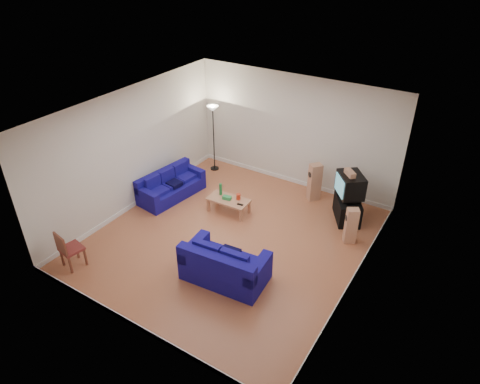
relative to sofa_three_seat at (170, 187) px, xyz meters
The scene contains 16 objects.
room 2.90m from the sofa_three_seat, 16.60° to the right, with size 6.01×6.51×3.21m.
sofa_three_seat is the anchor object (origin of this frame).
sofa_loveseat 3.75m from the sofa_three_seat, 32.73° to the right, with size 1.82×1.12×0.87m.
coffee_table 1.83m from the sofa_three_seat, ahead, with size 1.11×0.58×0.40m.
bottle 1.57m from the sofa_three_seat, ahead, with size 0.08×0.08×0.33m, color #197233.
tissue_box 1.81m from the sofa_three_seat, ahead, with size 0.22×0.12×0.09m, color green.
red_canister 2.08m from the sofa_three_seat, ahead, with size 0.11×0.11×0.15m, color red.
remote 2.23m from the sofa_three_seat, ahead, with size 0.16×0.05×0.02m, color black.
tv_stand 4.81m from the sofa_three_seat, 18.45° to the left, with size 0.98×0.54×0.60m, color black.
av_receiver 4.86m from the sofa_three_seat, 18.39° to the left, with size 0.46×0.37×0.11m, color black.
television 4.84m from the sofa_three_seat, 18.77° to the left, with size 0.89×0.92×0.57m.
centre_speaker 4.86m from the sofa_three_seat, 18.26° to the left, with size 0.37×0.15×0.13m, color tan.
speaker_left 3.97m from the sofa_three_seat, 29.53° to the left, with size 0.39×0.40×1.07m.
speaker_right 5.00m from the sofa_three_seat, ahead, with size 0.34×0.32×0.92m.
floor_lamp 2.42m from the sofa_three_seat, 86.19° to the left, with size 0.35×0.35×2.05m.
dining_chair 3.48m from the sofa_three_seat, 88.60° to the right, with size 0.51×0.51×0.92m.
Camera 1 is at (4.55, -6.88, 6.33)m, focal length 32.00 mm.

